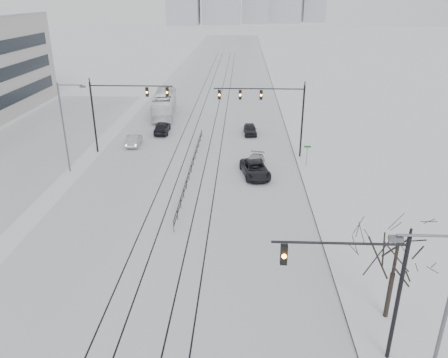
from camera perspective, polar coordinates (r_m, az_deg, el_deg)
road at (r=72.90m, az=-1.63°, el=9.74°), size 22.00×260.00×0.02m
sidewalk_east at (r=73.20m, az=9.12°, el=9.58°), size 5.00×260.00×0.16m
curb at (r=72.97m, az=7.18°, el=9.63°), size 0.10×260.00×0.12m
parking_strip at (r=54.78m, az=-24.95°, el=3.04°), size 14.00×60.00×0.03m
tram_rails at (r=53.69m, az=-3.09°, el=4.85°), size 5.30×180.00×0.01m
traffic_mast_near at (r=21.51m, az=17.97°, el=-12.72°), size 6.10×0.37×7.00m
traffic_mast_ne at (r=47.17m, az=6.23°, el=9.43°), size 9.60×0.37×8.00m
traffic_mast_nw at (r=49.95m, az=-13.57°, el=9.47°), size 9.10×0.37×8.00m
street_light_east at (r=19.53m, az=26.07°, el=-15.87°), size 2.73×0.25×9.00m
street_light_west at (r=45.74m, az=-19.96°, el=7.04°), size 2.73×0.25×9.00m
bare_tree at (r=24.66m, az=21.68°, el=-8.56°), size 4.40×4.40×6.10m
median_fence at (r=44.16m, az=-4.29°, el=1.42°), size 0.06×24.00×1.00m
street_sign at (r=45.88m, az=10.79°, el=3.35°), size 0.70×0.06×2.40m
sedan_sb_inner at (r=57.50m, az=-8.09°, el=6.68°), size 2.03×4.67×1.57m
sedan_sb_outer at (r=53.34m, az=-11.68°, el=5.00°), size 1.62×4.10×1.33m
sedan_nb_front at (r=43.34m, az=4.09°, el=1.28°), size 3.32×5.56×1.45m
sedan_nb_right at (r=45.19m, az=3.95°, el=2.08°), size 2.59×4.57×1.25m
sedan_nb_far at (r=56.59m, az=3.44°, el=6.49°), size 1.79×4.02×1.34m
box_truck at (r=66.03m, az=-7.80°, el=9.63°), size 3.95×12.35×3.38m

